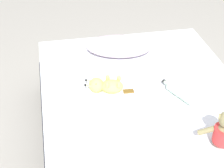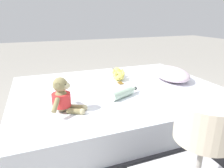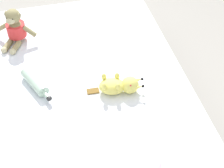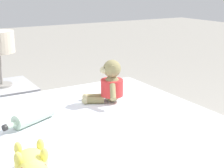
{
  "view_description": "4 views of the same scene",
  "coord_description": "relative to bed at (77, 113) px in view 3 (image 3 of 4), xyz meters",
  "views": [
    {
      "loc": [
        -0.57,
        -1.81,
        1.89
      ],
      "look_at": [
        -0.21,
        0.09,
        0.54
      ],
      "focal_mm": 57.71,
      "sensor_mm": 36.0,
      "label": 1
    },
    {
      "loc": [
        1.56,
        -0.64,
        1.09
      ],
      "look_at": [
        0.15,
        -0.11,
        0.58
      ],
      "focal_mm": 32.47,
      "sensor_mm": 36.0,
      "label": 2
    },
    {
      "loc": [
        0.11,
        1.41,
        1.95
      ],
      "look_at": [
        -0.21,
        0.09,
        0.54
      ],
      "focal_mm": 55.46,
      "sensor_mm": 36.0,
      "label": 3
    },
    {
      "loc": [
        -1.22,
        0.37,
        1.1
      ],
      "look_at": [
        0.29,
        -0.52,
        0.58
      ],
      "focal_mm": 53.91,
      "sensor_mm": 36.0,
      "label": 4
    }
  ],
  "objects": [
    {
      "name": "ground_plane",
      "position": [
        0.0,
        0.0,
        -0.24
      ],
      "size": [
        16.0,
        16.0,
        0.0
      ],
      "primitive_type": "plane",
      "color": "#9E998E"
    },
    {
      "name": "bed",
      "position": [
        0.0,
        0.0,
        0.0
      ],
      "size": [
        1.38,
        1.82,
        0.48
      ],
      "color": "#2D2D33",
      "rests_on": "ground_plane"
    },
    {
      "name": "pillow",
      "position": [
        -0.06,
        0.6,
        0.3
      ],
      "size": [
        0.57,
        0.43,
        0.11
      ],
      "color": "silver",
      "rests_on": "bed"
    },
    {
      "name": "plush_monkey",
      "position": [
        0.3,
        -0.51,
        0.34
      ],
      "size": [
        0.27,
        0.25,
        0.24
      ],
      "color": "#8E8456",
      "rests_on": "bed"
    },
    {
      "name": "plush_yellow_creature",
      "position": [
        -0.25,
        0.1,
        0.29
      ],
      "size": [
        0.33,
        0.15,
        0.1
      ],
      "color": "#EAE066",
      "rests_on": "bed"
    },
    {
      "name": "glass_bottle",
      "position": [
        0.22,
        -0.05,
        0.28
      ],
      "size": [
        0.16,
        0.27,
        0.07
      ],
      "color": "#B2D1B7",
      "rests_on": "bed"
    }
  ]
}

